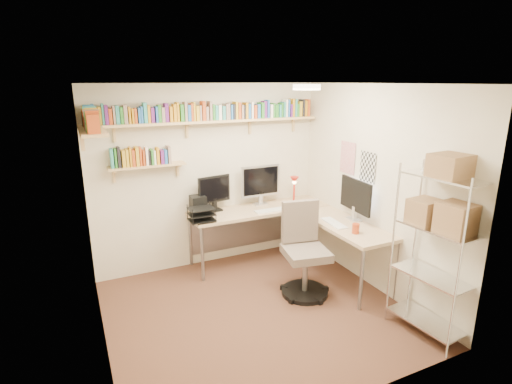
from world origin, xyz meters
The scene contains 6 objects.
ground centered at (0.00, 0.00, 0.00)m, with size 3.20×3.20×0.00m, color #482C1E.
room_shell centered at (0.00, 0.00, 1.55)m, with size 3.24×3.04×2.52m.
wall_shelves centered at (-0.42, 1.30, 2.02)m, with size 3.12×1.09×0.80m.
corner_desk centered at (0.70, 0.95, 0.79)m, with size 2.12×2.07×1.38m.
office_chair centered at (0.71, 0.16, 0.48)m, with size 0.60×0.62×1.13m.
wire_rack centered at (1.42, -1.12, 1.31)m, with size 0.44×0.79×1.89m.
Camera 1 is at (-1.72, -3.61, 2.53)m, focal length 28.00 mm.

